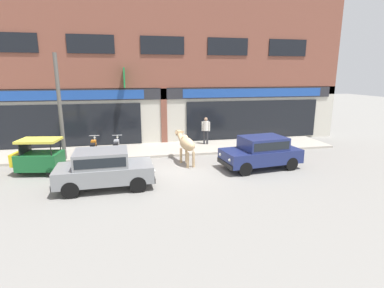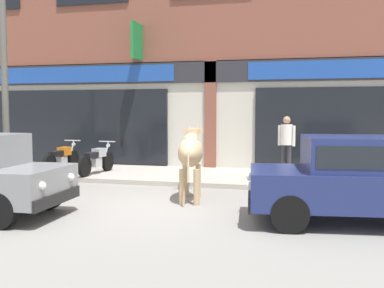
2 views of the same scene
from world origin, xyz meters
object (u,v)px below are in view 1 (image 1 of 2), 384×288
object	(u,v)px
cow	(186,144)
pedestrian	(206,128)
motorcycle_0	(94,147)
motorcycle_1	(116,146)
car_1	(104,167)
car_0	(261,151)
utility_pole	(60,108)
auto_rickshaw	(38,159)

from	to	relation	value
cow	pedestrian	size ratio (longest dim) A/B	1.33
motorcycle_0	cow	bearing A→B (deg)	-28.61
cow	motorcycle_1	size ratio (longest dim) A/B	1.18
car_1	cow	bearing A→B (deg)	33.06
car_0	motorcycle_1	distance (m)	7.41
motorcycle_0	utility_pole	distance (m)	2.59
car_0	pedestrian	distance (m)	4.89
motorcycle_1	motorcycle_0	bearing A→B (deg)	172.90
car_0	utility_pole	size ratio (longest dim) A/B	0.74
pedestrian	utility_pole	distance (m)	7.91
cow	car_1	xyz separation A→B (m)	(-3.58, -2.33, -0.19)
auto_rickshaw	utility_pole	distance (m)	2.72
car_0	auto_rickshaw	size ratio (longest dim) A/B	1.79
car_1	utility_pole	xyz separation A→B (m)	(-2.17, 4.07, 1.82)
motorcycle_1	car_0	bearing A→B (deg)	-28.66
auto_rickshaw	motorcycle_1	distance (m)	3.91
motorcycle_1	utility_pole	world-z (taller)	utility_pole
car_1	utility_pole	size ratio (longest dim) A/B	0.73
car_0	auto_rickshaw	xyz separation A→B (m)	(-9.67, 1.28, -0.15)
car_0	auto_rickshaw	distance (m)	9.75
pedestrian	motorcycle_0	bearing A→B (deg)	-171.10
motorcycle_0	pedestrian	distance (m)	6.38
cow	motorcycle_1	distance (m)	4.03
cow	utility_pole	size ratio (longest dim) A/B	0.42
utility_pole	car_1	bearing A→B (deg)	-61.95
car_1	pedestrian	xyz separation A→B (m)	(5.41, 5.74, 0.29)
auto_rickshaw	motorcycle_0	size ratio (longest dim) A/B	1.16
car_0	utility_pole	xyz separation A→B (m)	(-8.96, 3.01, 1.82)
car_0	pedestrian	world-z (taller)	pedestrian
auto_rickshaw	motorcycle_0	world-z (taller)	auto_rickshaw
car_1	motorcycle_0	size ratio (longest dim) A/B	2.02
car_1	motorcycle_1	bearing A→B (deg)	86.38
cow	pedestrian	world-z (taller)	pedestrian
auto_rickshaw	utility_pole	bearing A→B (deg)	67.63
motorcycle_0	utility_pole	xyz separation A→B (m)	(-1.30, -0.69, 2.13)
cow	pedestrian	bearing A→B (deg)	61.73
cow	car_0	distance (m)	3.46
car_1	utility_pole	world-z (taller)	utility_pole
car_0	utility_pole	distance (m)	9.62
motorcycle_1	utility_pole	bearing A→B (deg)	-167.52
motorcycle_0	pedestrian	world-z (taller)	pedestrian
motorcycle_0	motorcycle_1	bearing A→B (deg)	-7.10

